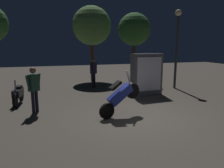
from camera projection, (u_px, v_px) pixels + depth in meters
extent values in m
plane|color=#4C443D|center=(135.00, 118.00, 7.36)|extent=(40.00, 40.00, 0.00)
cylinder|color=black|center=(107.00, 111.00, 7.21)|extent=(0.57, 0.25, 0.56)
cylinder|color=black|center=(132.00, 91.00, 7.69)|extent=(0.57, 0.25, 0.56)
cube|color=navy|center=(120.00, 94.00, 7.41)|extent=(1.01, 0.55, 0.76)
cube|color=black|center=(115.00, 85.00, 7.24)|extent=(0.48, 0.35, 0.32)
cylinder|color=gray|center=(128.00, 77.00, 7.48)|extent=(0.21, 0.11, 0.44)
sphere|color=#F2EABF|center=(130.00, 84.00, 7.58)|extent=(0.12, 0.12, 0.12)
cylinder|color=black|center=(21.00, 95.00, 9.60)|extent=(0.15, 0.57, 0.56)
cylinder|color=black|center=(15.00, 101.00, 8.54)|extent=(0.15, 0.57, 0.56)
cube|color=black|center=(18.00, 92.00, 9.03)|extent=(0.39, 0.97, 0.30)
cube|color=black|center=(19.00, 87.00, 9.18)|extent=(0.28, 0.46, 0.10)
cylinder|color=gray|center=(15.00, 85.00, 8.62)|extent=(0.07, 0.07, 0.45)
sphere|color=#F2EABF|center=(15.00, 94.00, 8.58)|extent=(0.12, 0.12, 0.12)
cylinder|color=black|center=(93.00, 81.00, 12.44)|extent=(0.12, 0.12, 0.86)
cylinder|color=black|center=(94.00, 81.00, 12.57)|extent=(0.12, 0.12, 0.86)
cube|color=#261E38|center=(93.00, 68.00, 12.37)|extent=(0.43, 0.42, 0.64)
sphere|color=brown|center=(93.00, 60.00, 12.28)|extent=(0.24, 0.24, 0.24)
cylinder|color=#261E38|center=(91.00, 68.00, 12.17)|extent=(0.20, 0.19, 0.58)
cylinder|color=#261E38|center=(96.00, 67.00, 12.56)|extent=(0.20, 0.19, 0.58)
cylinder|color=black|center=(37.00, 101.00, 7.93)|extent=(0.12, 0.12, 0.84)
cylinder|color=black|center=(33.00, 102.00, 7.79)|extent=(0.12, 0.12, 0.84)
cube|color=#1E3F2D|center=(34.00, 83.00, 7.73)|extent=(0.43, 0.42, 0.63)
sphere|color=brown|center=(33.00, 70.00, 7.64)|extent=(0.23, 0.23, 0.23)
cylinder|color=#1E3F2D|center=(39.00, 81.00, 7.92)|extent=(0.20, 0.19, 0.57)
cylinder|color=#1E3F2D|center=(28.00, 83.00, 7.52)|extent=(0.20, 0.19, 0.57)
cylinder|color=#38383D|center=(176.00, 53.00, 12.14)|extent=(0.14, 0.14, 4.16)
sphere|color=#F9E59E|center=(178.00, 13.00, 11.73)|extent=(0.36, 0.36, 0.36)
cylinder|color=#4C331E|center=(134.00, 61.00, 14.66)|extent=(0.24, 0.24, 2.80)
sphere|color=#336B2D|center=(134.00, 29.00, 14.26)|extent=(2.20, 2.20, 2.20)
cylinder|color=#4C331E|center=(92.00, 60.00, 15.19)|extent=(0.24, 0.24, 2.91)
sphere|color=#568C42|center=(92.00, 26.00, 14.75)|extent=(2.72, 2.72, 2.72)
cube|color=#595960|center=(146.00, 74.00, 10.68)|extent=(1.63, 0.62, 2.10)
cube|color=white|center=(149.00, 74.00, 10.42)|extent=(1.34, 0.14, 1.68)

